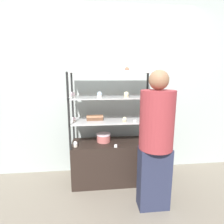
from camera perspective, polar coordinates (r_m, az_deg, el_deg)
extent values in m
plane|color=gray|center=(2.76, 0.00, -21.31)|extent=(20.00, 20.00, 0.00)
cube|color=#A8B2AD|center=(2.69, -0.82, 7.34)|extent=(8.00, 0.05, 2.60)
cube|color=black|center=(2.61, 0.00, -15.84)|extent=(1.12, 0.44, 0.59)
cube|color=black|center=(2.64, -12.39, -5.14)|extent=(0.02, 0.02, 0.32)
cube|color=black|center=(2.74, 11.00, -4.48)|extent=(0.02, 0.02, 0.32)
cube|color=black|center=(2.25, -13.54, -8.14)|extent=(0.02, 0.02, 0.32)
cube|color=black|center=(2.36, 13.94, -7.19)|extent=(0.02, 0.02, 0.32)
cube|color=silver|center=(2.39, 0.00, -2.76)|extent=(1.12, 0.44, 0.01)
cube|color=black|center=(2.57, -12.69, 1.71)|extent=(0.02, 0.02, 0.32)
cube|color=black|center=(2.67, 11.25, 2.12)|extent=(0.02, 0.02, 0.32)
cube|color=black|center=(2.16, -13.93, -0.13)|extent=(0.02, 0.02, 0.32)
cube|color=black|center=(2.28, 14.32, 0.43)|extent=(0.02, 0.02, 0.32)
cube|color=silver|center=(2.34, 0.00, 4.85)|extent=(1.12, 0.44, 0.01)
cube|color=black|center=(2.54, -13.00, 8.83)|extent=(0.02, 0.02, 0.32)
cube|color=black|center=(2.64, 11.52, 8.98)|extent=(0.02, 0.02, 0.32)
cube|color=black|center=(2.12, -14.35, 8.33)|extent=(0.02, 0.02, 0.32)
cube|color=black|center=(2.25, 14.72, 8.46)|extent=(0.02, 0.02, 0.32)
cube|color=silver|center=(2.32, 0.00, 12.70)|extent=(1.12, 0.44, 0.01)
cylinder|color=#C66660|center=(2.49, -2.74, -8.56)|extent=(0.19, 0.19, 0.10)
cylinder|color=silver|center=(2.47, -2.75, -7.28)|extent=(0.20, 0.20, 0.02)
cube|color=brown|center=(2.42, -5.61, -1.98)|extent=(0.22, 0.13, 0.05)
cube|color=#E5996B|center=(2.41, -5.62, -1.34)|extent=(0.23, 0.14, 0.01)
cylinder|color=beige|center=(2.38, -11.89, -10.72)|extent=(0.06, 0.06, 0.03)
sphere|color=white|center=(2.37, -11.92, -10.03)|extent=(0.06, 0.06, 0.06)
cylinder|color=white|center=(2.53, 11.49, -9.35)|extent=(0.06, 0.06, 0.03)
sphere|color=white|center=(2.52, 11.52, -8.70)|extent=(0.06, 0.06, 0.06)
cube|color=white|center=(2.30, 1.20, -11.03)|extent=(0.04, 0.00, 0.04)
cylinder|color=beige|center=(2.35, -12.34, -2.81)|extent=(0.05, 0.05, 0.03)
sphere|color=silver|center=(2.35, -12.37, -2.18)|extent=(0.05, 0.05, 0.05)
cylinder|color=#CCB28C|center=(2.30, 4.10, -2.88)|extent=(0.05, 0.05, 0.03)
sphere|color=#F4EAB2|center=(2.30, 4.11, -2.24)|extent=(0.05, 0.05, 0.05)
cylinder|color=#CCB28C|center=(2.41, 11.94, -2.47)|extent=(0.05, 0.05, 0.03)
sphere|color=silver|center=(2.40, 11.97, -1.85)|extent=(0.05, 0.05, 0.05)
cube|color=white|center=(2.24, 7.39, -3.12)|extent=(0.04, 0.00, 0.04)
cylinder|color=white|center=(2.29, -12.75, 4.95)|extent=(0.06, 0.06, 0.03)
sphere|color=silver|center=(2.29, -12.78, 5.72)|extent=(0.06, 0.06, 0.06)
cylinder|color=white|center=(2.27, -4.09, 5.14)|extent=(0.06, 0.06, 0.03)
sphere|color=silver|center=(2.27, -4.11, 5.92)|extent=(0.06, 0.06, 0.06)
cylinder|color=#CCB28C|center=(2.26, 4.68, 5.12)|extent=(0.06, 0.06, 0.03)
sphere|color=#F4EAB2|center=(2.26, 4.69, 5.89)|extent=(0.06, 0.06, 0.06)
cylinder|color=white|center=(2.41, 12.34, 5.27)|extent=(0.06, 0.06, 0.03)
sphere|color=silver|center=(2.41, 12.37, 6.00)|extent=(0.06, 0.06, 0.06)
cube|color=white|center=(2.12, -4.39, 4.92)|extent=(0.04, 0.00, 0.04)
cylinder|color=white|center=(2.21, -12.96, 12.94)|extent=(0.05, 0.05, 0.02)
sphere|color=white|center=(2.21, -12.98, 13.59)|extent=(0.05, 0.05, 0.05)
cylinder|color=beige|center=(2.24, -4.42, 13.16)|extent=(0.05, 0.05, 0.02)
sphere|color=#F4EAB2|center=(2.24, -4.43, 13.81)|extent=(0.05, 0.05, 0.05)
cylinder|color=white|center=(2.24, 4.92, 13.16)|extent=(0.05, 0.05, 0.02)
sphere|color=#8C5B42|center=(2.24, 4.93, 13.80)|extent=(0.05, 0.05, 0.05)
cylinder|color=beige|center=(2.38, 12.86, 12.81)|extent=(0.05, 0.05, 0.02)
sphere|color=silver|center=(2.38, 12.88, 13.42)|extent=(0.05, 0.05, 0.05)
cube|color=white|center=(2.11, -5.80, 13.54)|extent=(0.04, 0.00, 0.04)
cube|color=#282D47|center=(2.17, 13.49, -20.23)|extent=(0.35, 0.19, 0.73)
cylinder|color=#993338|center=(1.91, 14.42, -2.58)|extent=(0.36, 0.36, 0.63)
sphere|color=#936B4C|center=(1.86, 15.07, 10.04)|extent=(0.20, 0.20, 0.20)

